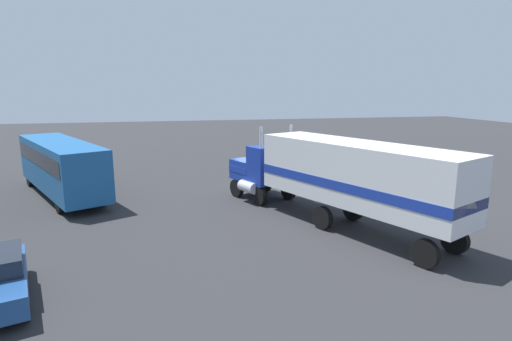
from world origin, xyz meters
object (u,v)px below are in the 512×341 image
Objects in this scene: person_bystander at (326,184)px; parked_bus at (61,163)px; semi_truck at (338,174)px; motorcycle at (415,207)px.

person_bystander is 0.15× the size of parked_bus.
parked_bus reaches higher than person_bystander.
motorcycle is at bearing -86.09° from semi_truck.
semi_truck is at bearing 163.66° from person_bystander.
person_bystander is 0.77× the size of motorcycle.
semi_truck is 8.56× the size of person_bystander.
semi_truck is at bearing 93.91° from motorcycle.
semi_truck is 5.04m from motorcycle.
semi_truck is 1.27× the size of parked_bus.
semi_truck is at bearing -121.38° from parked_bus.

